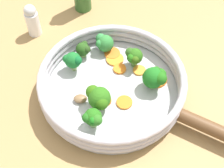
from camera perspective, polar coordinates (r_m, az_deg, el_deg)
ground_plane at (r=0.70m, az=0.00°, el=-1.58°), size 4.00×4.00×0.00m
skillet at (r=0.69m, az=0.00°, el=-1.17°), size 0.30×0.30×0.02m
skillet_rim_wall at (r=0.67m, az=0.00°, el=0.45°), size 0.32×0.32×0.05m
skillet_handle at (r=0.65m, az=18.82°, el=-8.20°), size 0.07×0.17×0.03m
skillet_rivet_left at (r=0.64m, az=10.10°, el=-7.07°), size 0.01×0.01×0.01m
skillet_rivet_right at (r=0.67m, az=11.78°, el=-3.74°), size 0.01×0.01×0.01m
carrot_slice_0 at (r=0.66m, az=2.28°, el=-3.37°), size 0.05×0.05×0.00m
carrot_slice_1 at (r=0.74m, az=0.54°, el=4.57°), size 0.06×0.06×0.00m
carrot_slice_2 at (r=0.70m, az=8.20°, el=0.90°), size 0.06×0.06×0.01m
carrot_slice_3 at (r=0.75m, az=0.05°, el=5.62°), size 0.05×0.05×0.01m
carrot_slice_4 at (r=0.66m, az=-1.34°, el=-3.00°), size 0.03×0.03×0.01m
carrot_slice_5 at (r=0.72m, az=1.41°, el=2.81°), size 0.04×0.04×0.01m
carrot_slice_6 at (r=0.72m, az=5.02°, el=2.51°), size 0.03×0.03×0.00m
broccoli_floret_0 at (r=0.73m, az=-5.27°, el=6.37°), size 0.03×0.04×0.04m
broccoli_floret_1 at (r=0.74m, az=-1.45°, el=7.55°), size 0.04×0.05×0.04m
broccoli_floret_2 at (r=0.61m, az=-3.50°, el=-6.24°), size 0.04×0.04×0.05m
broccoli_floret_3 at (r=0.70m, az=-7.18°, el=4.31°), size 0.04×0.04×0.05m
broccoli_floret_4 at (r=0.67m, az=7.89°, el=1.23°), size 0.05×0.05×0.06m
broccoli_floret_5 at (r=0.70m, az=3.99°, el=5.07°), size 0.04×0.04×0.05m
broccoli_floret_6 at (r=0.63m, az=-2.46°, el=-2.55°), size 0.05×0.06×0.06m
mushroom_piece_0 at (r=0.66m, az=-5.82°, el=-2.70°), size 0.04×0.04×0.01m
salt_shaker at (r=0.82m, az=-14.38°, el=11.24°), size 0.03×0.03×0.09m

